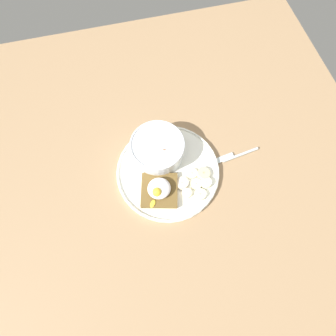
{
  "coord_description": "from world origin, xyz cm",
  "views": [
    {
      "loc": [
        -6.27,
        -25.24,
        70.08
      ],
      "look_at": [
        0.0,
        0.0,
        5.0
      ],
      "focal_mm": 28.0,
      "sensor_mm": 36.0,
      "label": 1
    }
  ],
  "objects": [
    {
      "name": "banana_slice_outer",
      "position": [
        9.0,
        -3.41,
        3.81
      ],
      "size": [
        4.56,
        4.45,
        1.89
      ],
      "color": "beige",
      "rests_on": "plate"
    },
    {
      "name": "banana_slice_right",
      "position": [
        6.06,
        -2.54,
        3.45
      ],
      "size": [
        4.2,
        4.2,
        0.97
      ],
      "color": "#F4E7B7",
      "rests_on": "plate"
    },
    {
      "name": "toast_slice",
      "position": [
        -3.63,
        -5.17,
        3.81
      ],
      "size": [
        11.62,
        11.62,
        1.44
      ],
      "color": "brown",
      "rests_on": "plate"
    },
    {
      "name": "banana_slice_upper",
      "position": [
        6.54,
        -8.77,
        3.66
      ],
      "size": [
        4.02,
        4.11,
        1.64
      ],
      "color": "#F4F0C3",
      "rests_on": "plate"
    },
    {
      "name": "banana_slice_inner",
      "position": [
        2.69,
        -4.62,
        3.63
      ],
      "size": [
        3.83,
        3.93,
        1.58
      ],
      "color": "#F8E5C7",
      "rests_on": "plate"
    },
    {
      "name": "oatmeal_bowl",
      "position": [
        -1.47,
        5.8,
        6.11
      ],
      "size": [
        14.64,
        14.64,
        5.98
      ],
      "color": "white",
      "rests_on": "plate"
    },
    {
      "name": "plate",
      "position": [
        0.0,
        0.0,
        2.8
      ],
      "size": [
        28.33,
        28.33,
        1.6
      ],
      "color": "white",
      "rests_on": "ground_plane"
    },
    {
      "name": "knife",
      "position": [
        19.49,
        0.13,
        2.4
      ],
      "size": [
        14.58,
        3.15,
        0.8
      ],
      "color": "silver",
      "rests_on": "ground_plane"
    },
    {
      "name": "banana_slice_back",
      "position": [
        3.25,
        -7.57,
        3.56
      ],
      "size": [
        3.67,
        3.61,
        1.38
      ],
      "color": "beige",
      "rests_on": "plate"
    },
    {
      "name": "ground_plane",
      "position": [
        0.0,
        0.0,
        1.0
      ],
      "size": [
        120.0,
        120.0,
        2.0
      ],
      "primitive_type": "cube",
      "color": "#9C7B57",
      "rests_on": "ground"
    },
    {
      "name": "poached_egg",
      "position": [
        -3.77,
        -5.35,
        5.73
      ],
      "size": [
        6.64,
        7.44,
        3.2
      ],
      "color": "white",
      "rests_on": "toast_slice"
    },
    {
      "name": "banana_slice_left",
      "position": [
        8.97,
        -6.05,
        3.71
      ],
      "size": [
        4.2,
        4.26,
        1.62
      ],
      "color": "#F1EBC6",
      "rests_on": "plate"
    },
    {
      "name": "banana_slice_front",
      "position": [
        6.36,
        -5.73,
        3.5
      ],
      "size": [
        4.0,
        4.04,
        1.11
      ],
      "color": "beige",
      "rests_on": "plate"
    }
  ]
}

